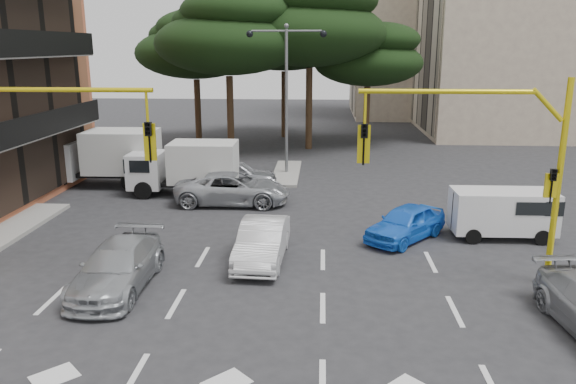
# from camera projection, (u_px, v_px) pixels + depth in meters

# --- Properties ---
(ground) EXTENTS (120.00, 120.00, 0.00)m
(ground) POSITION_uv_depth(u_px,v_px,m) (249.00, 306.00, 15.19)
(ground) COLOR #28282B
(ground) RESTS_ON ground
(median_strip) EXTENTS (1.40, 6.00, 0.15)m
(median_strip) POSITION_uv_depth(u_px,v_px,m) (287.00, 173.00, 30.62)
(median_strip) COLOR gray
(median_strip) RESTS_ON ground
(apartment_beige_near) EXTENTS (20.20, 12.15, 18.70)m
(apartment_beige_near) POSITION_uv_depth(u_px,v_px,m) (562.00, 11.00, 42.54)
(apartment_beige_near) COLOR tan
(apartment_beige_near) RESTS_ON ground
(apartment_beige_far) EXTENTS (16.20, 12.15, 16.70)m
(apartment_beige_far) POSITION_uv_depth(u_px,v_px,m) (437.00, 29.00, 54.79)
(apartment_beige_far) COLOR tan
(apartment_beige_far) RESTS_ON ground
(pine_left_near) EXTENTS (9.15, 9.15, 10.23)m
(pine_left_near) POSITION_uv_depth(u_px,v_px,m) (229.00, 32.00, 34.70)
(pine_left_near) COLOR #382616
(pine_left_near) RESTS_ON ground
(pine_center) EXTENTS (9.98, 9.98, 11.16)m
(pine_center) POSITION_uv_depth(u_px,v_px,m) (311.00, 22.00, 36.16)
(pine_center) COLOR #382616
(pine_center) RESTS_ON ground
(pine_left_far) EXTENTS (8.32, 8.32, 9.30)m
(pine_left_far) POSITION_uv_depth(u_px,v_px,m) (196.00, 44.00, 38.91)
(pine_left_far) COLOR #382616
(pine_left_far) RESTS_ON ground
(pine_right) EXTENTS (7.49, 7.49, 8.37)m
(pine_right) POSITION_uv_depth(u_px,v_px,m) (369.00, 55.00, 38.38)
(pine_right) COLOR #382616
(pine_right) RESTS_ON ground
(pine_back) EXTENTS (9.15, 9.15, 10.23)m
(pine_back) POSITION_uv_depth(u_px,v_px,m) (285.00, 34.00, 41.28)
(pine_back) COLOR #382616
(pine_back) RESTS_ON ground
(signal_mast_right) EXTENTS (5.79, 0.37, 6.00)m
(signal_mast_right) POSITION_uv_depth(u_px,v_px,m) (496.00, 154.00, 15.72)
(signal_mast_right) COLOR gold
(signal_mast_right) RESTS_ON ground
(signal_mast_left) EXTENTS (5.79, 0.37, 6.00)m
(signal_mast_left) POSITION_uv_depth(u_px,v_px,m) (26.00, 148.00, 16.53)
(signal_mast_left) COLOR gold
(signal_mast_left) RESTS_ON ground
(street_lamp_center) EXTENTS (4.16, 0.36, 7.77)m
(street_lamp_center) POSITION_uv_depth(u_px,v_px,m) (286.00, 73.00, 29.26)
(street_lamp_center) COLOR slate
(street_lamp_center) RESTS_ON median_strip
(car_white_hatch) EXTENTS (1.58, 4.09, 1.33)m
(car_white_hatch) POSITION_uv_depth(u_px,v_px,m) (262.00, 242.00, 18.18)
(car_white_hatch) COLOR silver
(car_white_hatch) RESTS_ON ground
(car_blue_compact) EXTENTS (3.50, 3.76, 1.25)m
(car_blue_compact) POSITION_uv_depth(u_px,v_px,m) (406.00, 223.00, 20.22)
(car_blue_compact) COLOR blue
(car_blue_compact) RESTS_ON ground
(car_silver_wagon) EXTENTS (1.85, 4.51, 1.31)m
(car_silver_wagon) POSITION_uv_depth(u_px,v_px,m) (118.00, 267.00, 16.14)
(car_silver_wagon) COLOR #A4A7AC
(car_silver_wagon) RESTS_ON ground
(car_silver_cross_a) EXTENTS (5.06, 2.39, 1.40)m
(car_silver_cross_a) POSITION_uv_depth(u_px,v_px,m) (233.00, 188.00, 24.79)
(car_silver_cross_a) COLOR #ACAFB4
(car_silver_cross_a) RESTS_ON ground
(car_silver_cross_b) EXTENTS (3.99, 1.75, 1.34)m
(car_silver_cross_b) POSITION_uv_depth(u_px,v_px,m) (237.00, 174.00, 27.71)
(car_silver_cross_b) COLOR #9D9FA5
(car_silver_cross_b) RESTS_ON ground
(van_white) EXTENTS (3.63, 1.68, 1.80)m
(van_white) POSITION_uv_depth(u_px,v_px,m) (502.00, 214.00, 20.37)
(van_white) COLOR silver
(van_white) RESTS_ON ground
(box_truck_a) EXTENTS (5.73, 2.50, 2.80)m
(box_truck_a) POSITION_uv_depth(u_px,v_px,m) (102.00, 158.00, 27.87)
(box_truck_a) COLOR silver
(box_truck_a) RESTS_ON ground
(box_truck_b) EXTENTS (5.11, 2.21, 2.50)m
(box_truck_b) POSITION_uv_depth(u_px,v_px,m) (185.00, 168.00, 26.24)
(box_truck_b) COLOR silver
(box_truck_b) RESTS_ON ground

